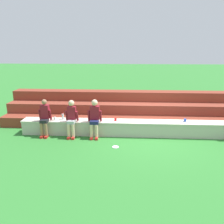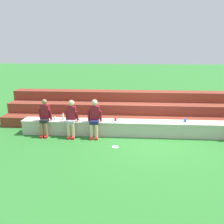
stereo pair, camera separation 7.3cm
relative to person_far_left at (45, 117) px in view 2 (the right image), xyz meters
The scene contains 11 objects.
ground_plane 4.09m from the person_far_left, ahead, with size 80.00×80.00×0.00m, color #2D752D.
stone_seating_wall 4.05m from the person_far_left, ahead, with size 9.94×0.59×0.56m.
brick_bleachers 4.50m from the person_far_left, 26.63° to the left, with size 12.52×2.06×1.30m.
person_far_left is the anchor object (origin of this frame).
person_left_of_center 1.03m from the person_far_left, ahead, with size 0.48×0.53×1.40m.
person_center 1.89m from the person_far_left, ahead, with size 0.53×0.56×1.43m.
water_bottle_near_right 0.68m from the person_far_left, 26.38° to the left, with size 0.08×0.08×0.26m.
plastic_cup_left_end 2.68m from the person_far_left, ahead, with size 0.09×0.09×0.11m, color red.
plastic_cup_right_end 0.40m from the person_far_left, 33.89° to the left, with size 0.08×0.08×0.12m, color white.
plastic_cup_middle 5.30m from the person_far_left, ahead, with size 0.09×0.09×0.11m, color blue.
frisbee 2.95m from the person_far_left, 18.44° to the right, with size 0.22×0.22×0.02m, color white.
Camera 2 is at (-0.94, -7.87, 3.25)m, focal length 35.98 mm.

